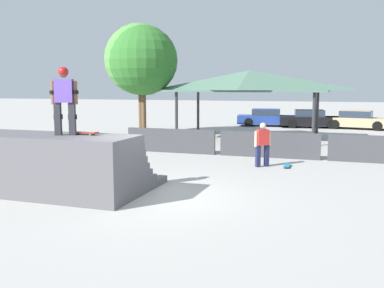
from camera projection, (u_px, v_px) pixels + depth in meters
The scene contains 13 objects.
ground_plane at pixel (150, 197), 11.17m from camera, with size 160.00×160.00×0.00m, color #A3A09B.
quarter_pipe_ramp at pixel (55, 166), 11.64m from camera, with size 4.86×3.29×1.61m.
skater_on_deck at pixel (64, 96), 11.02m from camera, with size 0.76×0.41×1.76m.
skateboard_on_deck at pixel (85, 133), 11.22m from camera, with size 0.83×0.28×0.09m.
bystander_walking at pixel (263, 142), 15.37m from camera, with size 0.57×0.47×1.59m.
skateboard_on_ground at pixel (287, 166), 15.35m from camera, with size 0.20×0.80×0.09m.
barrier_fence at pixel (269, 145), 17.41m from camera, with size 12.70×0.12×1.05m.
pavilion_shelter at pixel (249, 81), 23.34m from camera, with size 8.36×4.45×3.78m.
tree_beside_pavilion at pixel (140, 59), 25.27m from camera, with size 4.20×4.20×6.60m.
tree_far_back at pixel (143, 61), 24.84m from camera, with size 4.05×4.05×6.42m.
parked_car_blue at pixel (267, 118), 31.65m from camera, with size 4.54×2.22×1.27m.
parked_car_black at pixel (310, 119), 30.49m from camera, with size 4.57×2.35×1.27m.
parked_car_tan at pixel (357, 120), 29.47m from camera, with size 4.66×2.43×1.27m.
Camera 1 is at (4.53, -9.96, 2.85)m, focal length 40.00 mm.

